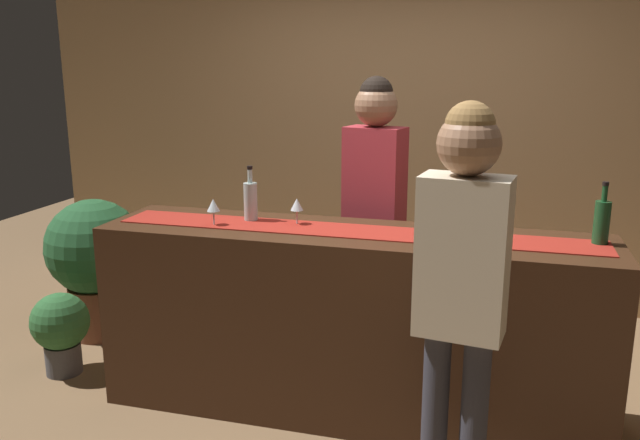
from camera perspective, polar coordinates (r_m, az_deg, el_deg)
name	(u,v)px	position (r m, az deg, el deg)	size (l,w,h in m)	color
ground_plane	(349,409)	(3.71, 2.55, -16.22)	(10.00, 10.00, 0.00)	brown
back_wall	(406,115)	(5.10, 7.58, 9.10)	(6.00, 0.12, 2.90)	tan
bar_counter	(350,323)	(3.49, 2.64, -9.04)	(2.63, 0.60, 1.01)	#3D2314
counter_runner_cloth	(351,231)	(3.32, 2.73, -0.97)	(2.50, 0.28, 0.01)	maroon
wine_bottle_clear	(251,201)	(3.54, -6.12, 1.71)	(0.07, 0.07, 0.30)	#B2C6C1
wine_bottle_green	(602,221)	(3.33, 23.51, -0.11)	(0.07, 0.07, 0.30)	#194723
wine_glass_near_customer	(213,206)	(3.46, -9.35, 1.21)	(0.07, 0.07, 0.14)	silver
wine_glass_mid_counter	(297,205)	(3.44, -2.05, 1.30)	(0.07, 0.07, 0.14)	silver
bartender	(374,191)	(3.85, 4.80, 2.58)	(0.38, 0.27, 1.77)	#26262B
customer_sipping	(462,271)	(2.58, 12.37, -4.36)	(0.36, 0.25, 1.71)	#33333D
potted_plant_tall	(95,258)	(4.68, -19.13, -3.15)	(0.65, 0.65, 0.96)	brown
potted_plant_small	(61,328)	(4.26, -21.83, -8.77)	(0.35, 0.35, 0.51)	#4C4C51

